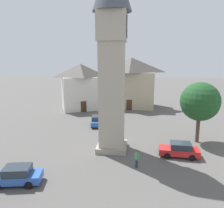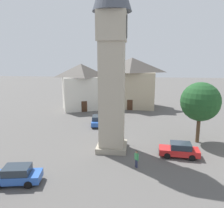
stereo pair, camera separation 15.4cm
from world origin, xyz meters
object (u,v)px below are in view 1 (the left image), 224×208
object	(u,v)px
building_corner_back	(81,86)
building_hall_far	(131,82)
clock_tower	(112,36)
car_blue_kerb	(97,120)
car_silver_kerb	(16,175)
tree	(200,102)
car_red_corner	(179,150)
pedestrian	(137,157)

from	to	relation	value
building_corner_back	building_hall_far	xyz separation A→B (m)	(3.01, -10.15, 0.61)
clock_tower	car_blue_kerb	world-z (taller)	clock_tower
car_silver_kerb	building_hall_far	world-z (taller)	building_hall_far
car_silver_kerb	car_blue_kerb	bearing A→B (deg)	-13.09
car_silver_kerb	building_hall_far	size ratio (longest dim) A/B	0.41
tree	car_red_corner	bearing A→B (deg)	145.89
tree	building_corner_back	size ratio (longest dim) A/B	0.79
building_corner_back	car_blue_kerb	bearing A→B (deg)	-154.79
car_red_corner	building_hall_far	size ratio (longest dim) A/B	0.40
tree	car_blue_kerb	bearing A→B (deg)	67.32
clock_tower	building_hall_far	distance (m)	24.15
car_red_corner	building_corner_back	world-z (taller)	building_corner_back
tree	building_corner_back	xyz separation A→B (m)	(16.67, 18.72, -0.42)
car_red_corner	pedestrian	bearing A→B (deg)	122.56
car_blue_kerb	car_red_corner	distance (m)	14.59
car_blue_kerb	building_corner_back	distance (m)	12.80
car_red_corner	building_hall_far	distance (m)	25.21
clock_tower	building_corner_back	xyz separation A→B (m)	(19.98, 8.41, -7.77)
car_red_corner	tree	bearing A→B (deg)	-34.11
building_corner_back	pedestrian	bearing A→B (deg)	-155.06
car_blue_kerb	pedestrian	bearing A→B (deg)	-155.29
car_red_corner	building_hall_far	bearing A→B (deg)	12.90
clock_tower	car_red_corner	size ratio (longest dim) A/B	5.01
clock_tower	car_blue_kerb	bearing A→B (deg)	19.76
car_blue_kerb	tree	xyz separation A→B (m)	(-5.65, -13.53, 4.35)
building_hall_far	tree	bearing A→B (deg)	-156.48
clock_tower	tree	size ratio (longest dim) A/B	2.85
building_corner_back	car_red_corner	bearing A→B (deg)	-143.45
pedestrian	building_hall_far	size ratio (longest dim) A/B	0.16
car_blue_kerb	building_corner_back	xyz separation A→B (m)	(11.02, 5.19, 3.93)
pedestrian	building_corner_back	bearing A→B (deg)	24.94
tree	building_corner_back	bearing A→B (deg)	48.30
pedestrian	car_red_corner	bearing A→B (deg)	-57.44
car_silver_kerb	car_red_corner	distance (m)	15.89
tree	building_hall_far	bearing A→B (deg)	23.52
car_silver_kerb	building_corner_back	size ratio (longest dim) A/B	0.46
car_blue_kerb	car_red_corner	size ratio (longest dim) A/B	1.01
clock_tower	car_silver_kerb	distance (m)	15.80
tree	building_hall_far	world-z (taller)	building_hall_far
car_blue_kerb	car_silver_kerb	distance (m)	17.28
car_red_corner	building_hall_far	xyz separation A→B (m)	(24.17, 5.53, 4.54)
car_silver_kerb	tree	xyz separation A→B (m)	(11.17, -17.44, 4.35)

